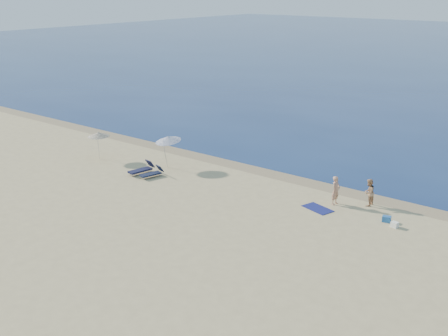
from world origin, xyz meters
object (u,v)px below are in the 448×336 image
object	(u,v)px
person_left	(336,190)
blue_cooler	(387,219)
person_right	(369,192)
umbrella_near	(168,139)

from	to	relation	value
person_left	blue_cooler	bearing A→B (deg)	-96.26
person_left	person_right	world-z (taller)	person_left
person_left	person_right	distance (m)	1.81
blue_cooler	umbrella_near	size ratio (longest dim) A/B	0.19
person_left	umbrella_near	distance (m)	12.10
umbrella_near	person_right	bearing A→B (deg)	25.55
person_left	umbrella_near	bearing A→B (deg)	97.53
person_right	blue_cooler	size ratio (longest dim) A/B	3.54
person_left	umbrella_near	xyz separation A→B (m)	(-12.01, -0.87, 1.12)
person_right	blue_cooler	xyz separation A→B (m)	(1.73, -1.52, -0.62)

